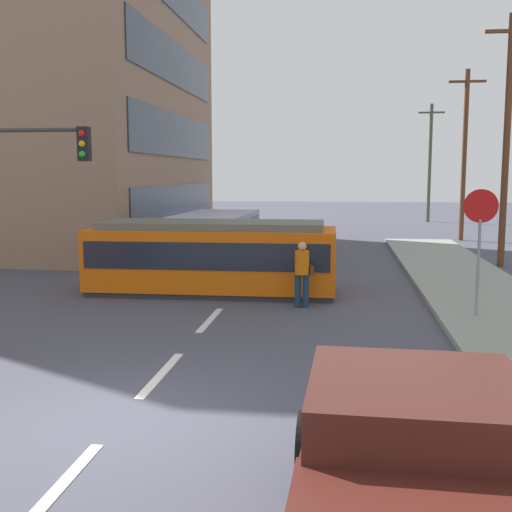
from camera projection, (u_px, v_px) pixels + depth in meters
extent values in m
plane|color=#464654|center=(238.00, 289.00, 18.37)|extent=(120.00, 120.00, 0.00)
cube|color=silver|center=(54.00, 494.00, 6.58)|extent=(0.16, 2.40, 0.01)
cube|color=silver|center=(161.00, 374.00, 10.51)|extent=(0.16, 2.40, 0.01)
cube|color=silver|center=(210.00, 320.00, 14.44)|extent=(0.16, 2.40, 0.01)
cube|color=silver|center=(261.00, 263.00, 23.67)|extent=(0.16, 2.40, 0.01)
cube|color=silver|center=(277.00, 245.00, 29.57)|extent=(0.16, 2.40, 0.01)
cube|color=#2D3847|center=(178.00, 205.00, 29.22)|extent=(0.06, 13.61, 1.92)
cube|color=#2D3847|center=(177.00, 136.00, 28.80)|extent=(0.06, 13.61, 1.92)
cube|color=#2D3847|center=(176.00, 64.00, 28.39)|extent=(0.06, 13.61, 1.92)
cube|color=#E25D0B|center=(213.00, 258.00, 17.73)|extent=(6.95, 2.61, 1.68)
cube|color=#2D2D2D|center=(213.00, 290.00, 17.85)|extent=(6.81, 2.48, 0.15)
cube|color=#5C5C51|center=(213.00, 225.00, 17.61)|extent=(6.25, 2.22, 0.20)
cube|color=#1E232D|center=(213.00, 251.00, 17.70)|extent=(6.67, 2.65, 0.74)
cube|color=#A6A5BE|center=(215.00, 234.00, 23.71)|extent=(2.66, 5.76, 1.58)
cube|color=black|center=(197.00, 235.00, 20.95)|extent=(2.25, 0.18, 0.95)
cube|color=black|center=(215.00, 227.00, 23.67)|extent=(2.67, 4.90, 0.63)
cylinder|color=black|center=(204.00, 257.00, 22.01)|extent=(2.57, 0.97, 0.90)
cylinder|color=black|center=(225.00, 246.00, 25.58)|extent=(2.57, 0.97, 0.90)
cylinder|color=#192F4C|center=(298.00, 291.00, 15.77)|extent=(0.16, 0.16, 0.85)
cylinder|color=#192F4C|center=(306.00, 291.00, 15.75)|extent=(0.16, 0.16, 0.85)
cylinder|color=orange|center=(302.00, 262.00, 15.67)|extent=(0.36, 0.36, 0.60)
sphere|color=tan|center=(302.00, 246.00, 15.61)|extent=(0.22, 0.22, 0.22)
cube|color=#4C301E|center=(311.00, 270.00, 15.71)|extent=(0.17, 0.22, 0.24)
cube|color=#4A1B14|center=(421.00, 504.00, 5.09)|extent=(2.11, 5.04, 0.65)
cube|color=#461D18|center=(417.00, 409.00, 5.55)|extent=(1.94, 1.94, 0.55)
cylinder|color=black|center=(311.00, 448.00, 6.75)|extent=(0.30, 0.81, 0.80)
cylinder|color=black|center=(504.00, 462.00, 6.44)|extent=(0.30, 0.81, 0.80)
cylinder|color=gray|center=(478.00, 268.00, 14.19)|extent=(0.07, 0.07, 2.20)
cylinder|color=red|center=(481.00, 206.00, 14.01)|extent=(0.76, 0.04, 0.76)
cylinder|color=#333333|center=(29.00, 130.00, 15.53)|extent=(2.85, 0.10, 0.10)
cube|color=black|center=(84.00, 144.00, 15.39)|extent=(0.28, 0.24, 0.84)
sphere|color=red|center=(82.00, 133.00, 15.23)|extent=(0.16, 0.16, 0.16)
sphere|color=gold|center=(82.00, 144.00, 15.26)|extent=(0.16, 0.16, 0.16)
sphere|color=green|center=(82.00, 154.00, 15.29)|extent=(0.16, 0.16, 0.16)
cylinder|color=brown|center=(506.00, 143.00, 22.22)|extent=(0.24, 0.24, 8.90)
cube|color=brown|center=(512.00, 31.00, 21.72)|extent=(1.80, 0.12, 0.12)
cylinder|color=brown|center=(464.00, 156.00, 31.35)|extent=(0.24, 0.24, 8.51)
cube|color=brown|center=(467.00, 81.00, 30.88)|extent=(1.80, 0.12, 0.12)
cylinder|color=#4E503D|center=(430.00, 163.00, 43.96)|extent=(0.24, 0.24, 8.23)
cube|color=#4E503D|center=(432.00, 112.00, 43.51)|extent=(1.80, 0.12, 0.12)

